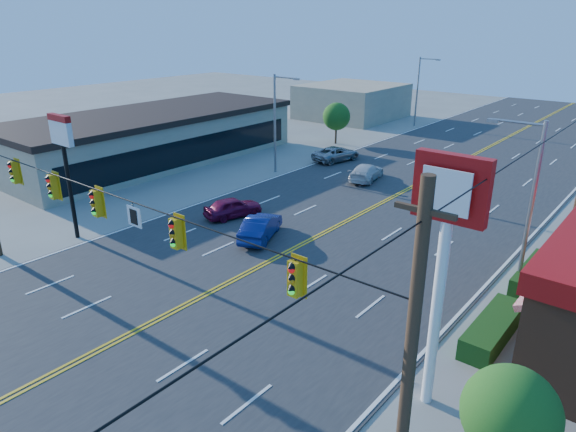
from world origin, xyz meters
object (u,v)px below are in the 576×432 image
Objects in this scene: car_magenta at (233,208)px; car_silver at (336,154)px; pizza_hut_sign at (64,151)px; car_white at (366,173)px; kfc_pylon at (445,235)px; car_blue at (261,228)px; signal_span at (115,223)px.

car_silver is at bearing -62.51° from car_magenta.
car_white is (7.24, 20.64, -4.55)m from pizza_hut_sign.
kfc_pylon is at bearing 0.00° from pizza_hut_sign.
kfc_pylon reaches higher than pizza_hut_sign.
car_white is (-1.30, 13.99, -0.05)m from car_blue.
car_blue is at bearing 153.69° from kfc_pylon.
signal_span reaches higher than kfc_pylon.
kfc_pylon reaches higher than car_blue.
pizza_hut_sign is at bearing 76.82° from car_magenta.
car_white is at bearing 125.56° from kfc_pylon.
signal_span is 11.60m from pizza_hut_sign.
pizza_hut_sign is 1.64× the size of car_blue.
car_magenta is 0.82× the size of car_silver.
car_white is at bearing -83.26° from car_magenta.
kfc_pylon is at bearing 172.32° from car_magenta.
pizza_hut_sign is (-22.00, 0.00, -0.86)m from kfc_pylon.
kfc_pylon is 2.25× the size of car_magenta.
car_blue is at bearing 176.13° from car_magenta.
pizza_hut_sign is 22.34m from car_white.
pizza_hut_sign reaches higher than car_silver.
car_magenta is (-6.04, 12.11, -4.24)m from signal_span.
pizza_hut_sign is 10.48m from car_magenta.
car_silver is at bearing 107.44° from signal_span.
car_silver is (-5.19, 3.45, 0.00)m from car_white.
car_blue is 0.91× the size of car_silver.
car_magenta is at bearing 116.52° from signal_span.
car_blue is (8.54, 6.66, -4.49)m from pizza_hut_sign.
car_magenta is 16.22m from car_silver.
car_blue is at bearing 122.70° from car_silver.
car_magenta is at bearing 154.70° from kfc_pylon.
car_magenta reaches higher than car_white.
kfc_pylon is 15.94m from car_blue.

